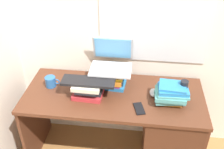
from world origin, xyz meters
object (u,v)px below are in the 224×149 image
(book_stack_side, at_px, (171,94))
(keyboard, at_px, (88,81))
(desk, at_px, (156,129))
(book_stack_tall, at_px, (110,78))
(cell_phone, at_px, (139,109))
(water_bottle, at_px, (183,91))
(book_stack_keyboard_riser, at_px, (88,89))
(computer_mouse, at_px, (153,93))
(laptop, at_px, (112,61))
(mug, at_px, (51,82))

(book_stack_side, bearing_deg, keyboard, 179.11)
(desk, height_order, book_stack_tall, book_stack_tall)
(book_stack_tall, xyz_separation_m, keyboard, (-0.15, -0.16, 0.06))
(desk, height_order, book_stack_side, book_stack_side)
(keyboard, distance_m, cell_phone, 0.45)
(water_bottle, bearing_deg, book_stack_keyboard_riser, -178.70)
(desk, distance_m, book_stack_keyboard_riser, 0.69)
(desk, xyz_separation_m, computer_mouse, (-0.05, 0.06, 0.35))
(computer_mouse, distance_m, cell_phone, 0.23)
(cell_phone, bearing_deg, laptop, 110.41)
(book_stack_tall, bearing_deg, laptop, 85.87)
(desk, height_order, computer_mouse, computer_mouse)
(book_stack_tall, bearing_deg, desk, -18.45)
(desk, distance_m, mug, 0.99)
(mug, distance_m, water_bottle, 1.08)
(computer_mouse, height_order, mug, mug)
(mug, bearing_deg, computer_mouse, -0.84)
(desk, height_order, mug, mug)
(mug, bearing_deg, book_stack_side, -5.74)
(laptop, bearing_deg, water_bottle, -19.73)
(book_stack_side, bearing_deg, desk, 160.85)
(water_bottle, bearing_deg, mug, 176.00)
(water_bottle, bearing_deg, book_stack_tall, 166.34)
(laptop, relative_size, cell_phone, 2.50)
(book_stack_side, bearing_deg, cell_phone, -155.08)
(cell_phone, bearing_deg, book_stack_side, 8.96)
(desk, distance_m, water_bottle, 0.46)
(computer_mouse, height_order, water_bottle, water_bottle)
(water_bottle, relative_size, cell_phone, 1.42)
(keyboard, bearing_deg, computer_mouse, 8.55)
(book_stack_side, distance_m, keyboard, 0.65)
(book_stack_side, xyz_separation_m, keyboard, (-0.65, 0.01, 0.05))
(desk, height_order, cell_phone, cell_phone)
(book_stack_keyboard_riser, height_order, mug, book_stack_keyboard_riser)
(book_stack_side, distance_m, water_bottle, 0.09)
(desk, distance_m, computer_mouse, 0.36)
(desk, xyz_separation_m, book_stack_keyboard_riser, (-0.57, -0.02, 0.39))
(cell_phone, bearing_deg, keyboard, 147.64)
(laptop, xyz_separation_m, cell_phone, (0.25, -0.34, -0.21))
(book_stack_keyboard_riser, relative_size, laptop, 0.71)
(computer_mouse, bearing_deg, keyboard, -171.51)
(book_stack_keyboard_riser, bearing_deg, laptop, 54.27)
(keyboard, distance_m, water_bottle, 0.74)
(laptop, bearing_deg, computer_mouse, -21.91)
(book_stack_keyboard_riser, xyz_separation_m, keyboard, (0.00, 0.00, 0.08))
(desk, xyz_separation_m, mug, (-0.91, 0.07, 0.37))
(book_stack_keyboard_riser, distance_m, computer_mouse, 0.53)
(book_stack_tall, distance_m, book_stack_side, 0.52)
(book_stack_side, distance_m, cell_phone, 0.27)
(book_stack_keyboard_riser, distance_m, laptop, 0.31)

